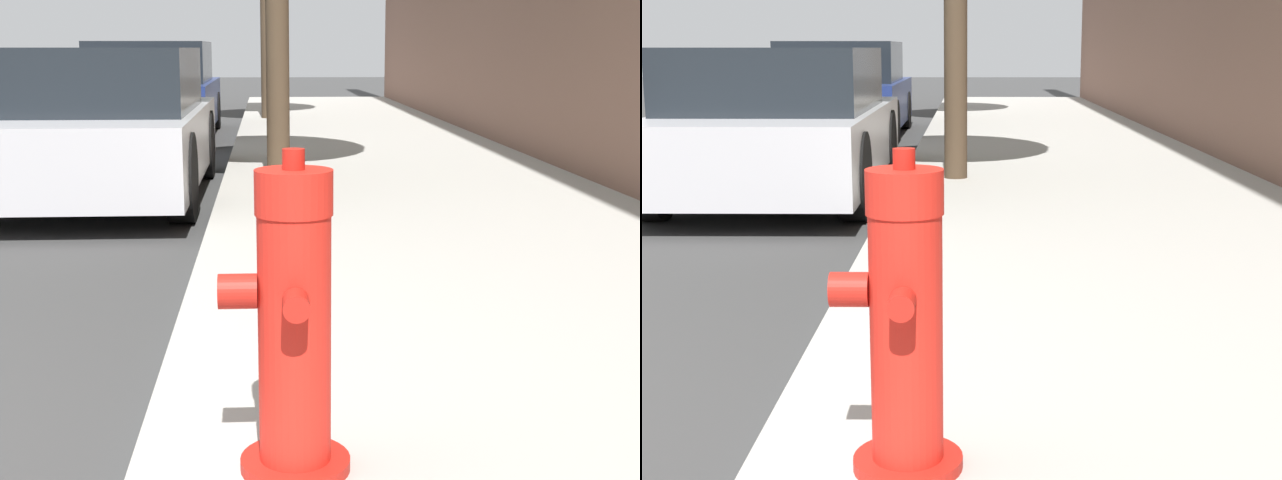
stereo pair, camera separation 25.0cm
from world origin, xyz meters
TOP-DOWN VIEW (x-y plane):
  - fire_hydrant at (2.33, 0.03)m, footprint 0.37×0.38m
  - parked_car_near at (0.82, 5.68)m, footprint 1.78×3.93m
  - parked_car_mid at (0.56, 11.48)m, footprint 1.86×3.91m

SIDE VIEW (x-z plane):
  - fire_hydrant at x=2.33m, z-range 0.10..1.02m
  - parked_car_near at x=0.82m, z-range -0.01..1.31m
  - parked_car_mid at x=0.56m, z-range -0.03..1.39m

